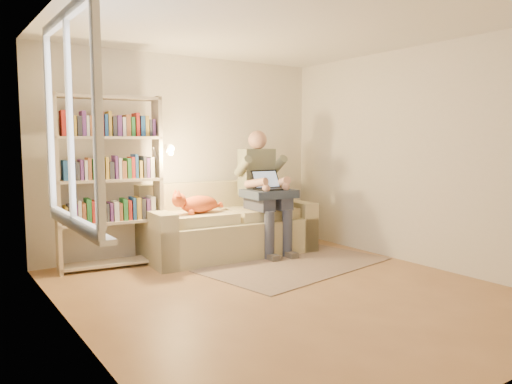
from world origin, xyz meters
TOP-DOWN VIEW (x-y plane):
  - floor at (0.00, 0.00)m, footprint 4.50×4.50m
  - ceiling at (0.00, 0.00)m, footprint 4.00×4.50m
  - wall_left at (-2.00, 0.00)m, footprint 0.02×4.50m
  - wall_right at (2.00, 0.00)m, footprint 0.02×4.50m
  - wall_back at (0.00, 2.25)m, footprint 4.00×0.02m
  - window at (-1.95, 0.20)m, footprint 0.12×1.52m
  - sofa at (0.35, 1.75)m, footprint 2.25×1.12m
  - person at (0.79, 1.56)m, footprint 0.49×0.75m
  - cat at (-0.19, 1.64)m, footprint 0.75×0.29m
  - blanket at (0.84, 1.39)m, footprint 0.65×0.54m
  - laptop at (0.84, 1.40)m, footprint 0.40×0.37m
  - bookshelf at (-1.13, 1.90)m, footprint 1.33×0.50m
  - rug at (0.73, 0.77)m, footprint 2.40×1.68m

SIDE VIEW (x-z plane):
  - floor at x=0.00m, z-range 0.00..0.00m
  - rug at x=0.73m, z-range 0.00..0.01m
  - sofa at x=0.35m, z-range -0.13..0.81m
  - cat at x=-0.19m, z-range 0.58..0.85m
  - blanket at x=0.84m, z-range 0.76..0.86m
  - person at x=0.79m, z-range 0.10..1.72m
  - laptop at x=0.84m, z-range 0.77..1.08m
  - bookshelf at x=-1.13m, z-range 0.11..2.12m
  - wall_left at x=-2.00m, z-range 0.00..2.60m
  - wall_right at x=2.00m, z-range 0.00..2.60m
  - wall_back at x=0.00m, z-range 0.00..2.60m
  - window at x=-1.95m, z-range 0.53..2.22m
  - ceiling at x=0.00m, z-range 2.59..2.61m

